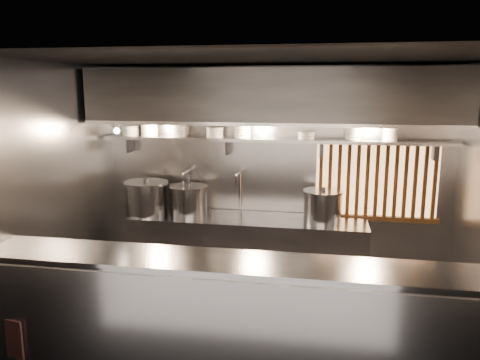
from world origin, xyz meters
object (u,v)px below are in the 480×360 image
(heat_lamp, at_px, (115,126))
(stock_pot_left, at_px, (189,200))
(stock_pot_mid, at_px, (147,198))
(pendant_bulb, at_px, (264,134))
(stock_pot_right, at_px, (322,206))

(heat_lamp, height_order, stock_pot_left, heat_lamp)
(stock_pot_mid, bearing_deg, heat_lamp, -137.88)
(heat_lamp, distance_m, pendant_bulb, 1.83)
(heat_lamp, relative_size, stock_pot_left, 0.55)
(heat_lamp, height_order, stock_pot_right, heat_lamp)
(stock_pot_right, bearing_deg, stock_pot_left, 178.91)
(heat_lamp, height_order, stock_pot_mid, heat_lamp)
(pendant_bulb, bearing_deg, stock_pot_left, -178.62)
(stock_pot_left, height_order, stock_pot_mid, stock_pot_mid)
(pendant_bulb, xyz_separation_m, stock_pot_left, (-0.98, -0.02, -0.87))
(pendant_bulb, xyz_separation_m, stock_pot_mid, (-1.53, -0.10, -0.85))
(heat_lamp, xyz_separation_m, stock_pot_right, (2.54, 0.29, -0.97))
(stock_pot_mid, bearing_deg, stock_pot_right, 1.20)
(pendant_bulb, relative_size, stock_pot_left, 0.29)
(stock_pot_left, relative_size, stock_pot_mid, 0.83)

